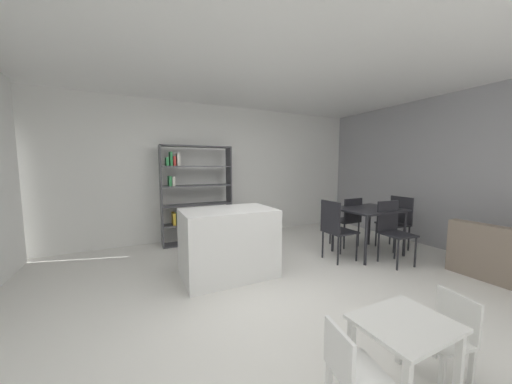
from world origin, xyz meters
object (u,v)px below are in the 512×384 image
Objects in this scene: dining_chair_window_side at (397,218)px; kitchen_island at (228,242)px; child_table at (404,335)px; child_chair_right at (447,331)px; dining_chair_near at (392,227)px; dining_table at (369,214)px; open_bookshelf at (192,194)px; dining_chair_far at (349,217)px; child_chair_left at (350,370)px; dining_chair_island_side at (335,226)px.

kitchen_island is at bearing -88.74° from dining_chair_window_side.
child_table is 3.41m from dining_chair_window_side.
child_table is at bearing -80.17° from child_chair_right.
dining_chair_window_side is at bearing 37.36° from dining_chair_near.
dining_table is (1.57, 2.02, 0.38)m from child_chair_right.
dining_chair_near is at bearing -42.64° from open_bookshelf.
dining_chair_far reaches higher than child_table.
dining_chair_near reaches higher than dining_table.
child_chair_left is at bearing 43.18° from dining_chair_far.
dining_chair_far is (-0.01, 0.87, -0.01)m from dining_chair_near.
child_chair_right is 0.97× the size of child_chair_left.
kitchen_island is 2.26m from child_table.
child_chair_left is 0.59× the size of dining_table.
open_bookshelf is 4.10m from child_chair_right.
kitchen_island reaches higher than child_chair_right.
dining_chair_far is at bearing -30.13° from open_bookshelf.
dining_chair_far is at bearing 50.33° from child_table.
dining_chair_island_side is at bearing 168.77° from child_chair_right.
dining_chair_island_side is at bearing -7.20° from kitchen_island.
dining_chair_near is (1.58, 1.59, 0.25)m from child_chair_right.
dining_chair_window_side is at bearing -30.50° from open_bookshelf.
kitchen_island is 2.02× the size of child_chair_left.
dining_table is 1.06× the size of dining_chair_island_side.
dining_chair_near is 1.04× the size of dining_chair_far.
dining_table is at bearing 88.40° from dining_chair_far.
child_chair_right is 0.57× the size of dining_table.
child_chair_left is at bearing -80.04° from child_chair_right.
open_bookshelf reaches higher than dining_chair_island_side.
dining_chair_near is (0.74, -0.43, 0.00)m from dining_chair_island_side.
dining_chair_window_side is at bearing -4.06° from kitchen_island.
child_table is 0.62× the size of dining_chair_near.
dining_chair_near is (2.54, -2.34, -0.39)m from open_bookshelf.
dining_chair_near reaches higher than child_chair_right.
child_table is 3.19m from dining_chair_far.
kitchen_island is 1.27× the size of dining_chair_island_side.
child_table is at bearing -80.36° from kitchen_island.
dining_chair_window_side is at bearing 146.89° from dining_chair_far.
dining_chair_far is at bearing -34.06° from child_chair_left.
child_table is 0.48m from child_chair_right.
dining_chair_near is at bearing 146.52° from child_chair_right.
dining_chair_near reaches higher than child_table.
open_bookshelf is 2.06× the size of dining_chair_far.
dining_chair_far is at bearing 5.31° from kitchen_island.
dining_chair_far is (2.48, 2.44, 0.21)m from child_chair_left.
open_bookshelf is 2.95m from dining_chair_far.
open_bookshelf is 3.18× the size of child_table.
open_bookshelf is 3.48m from dining_chair_near.
child_chair_left is 2.95m from dining_chair_near.
dining_table is 1.08× the size of dining_chair_window_side.
child_chair_left is 3.21m from dining_table.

